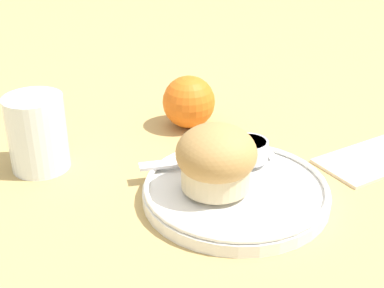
{
  "coord_description": "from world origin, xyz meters",
  "views": [
    {
      "loc": [
        -0.3,
        -0.42,
        0.32
      ],
      "look_at": [
        -0.03,
        0.03,
        0.06
      ],
      "focal_mm": 50.0,
      "sensor_mm": 36.0,
      "label": 1
    }
  ],
  "objects": [
    {
      "name": "cream_ramekin",
      "position": [
        0.04,
        0.02,
        0.03
      ],
      "size": [
        0.04,
        0.04,
        0.02
      ],
      "color": "silver",
      "rests_on": "plate"
    },
    {
      "name": "ground_plane",
      "position": [
        0.0,
        0.0,
        0.0
      ],
      "size": [
        3.0,
        3.0,
        0.0
      ],
      "primitive_type": "plane",
      "color": "tan"
    },
    {
      "name": "berry_pair",
      "position": [
        0.01,
        0.03,
        0.03
      ],
      "size": [
        0.02,
        0.01,
        0.01
      ],
      "color": "#4C194C",
      "rests_on": "plate"
    },
    {
      "name": "muffin",
      "position": [
        -0.02,
        -0.01,
        0.05
      ],
      "size": [
        0.09,
        0.09,
        0.07
      ],
      "color": "beige",
      "rests_on": "plate"
    },
    {
      "name": "juice_glass",
      "position": [
        -0.16,
        0.16,
        0.05
      ],
      "size": [
        0.07,
        0.07,
        0.09
      ],
      "color": "silver",
      "rests_on": "ground_plane"
    },
    {
      "name": "folded_napkin",
      "position": [
        0.2,
        -0.04,
        0.0
      ],
      "size": [
        0.14,
        0.08,
        0.01
      ],
      "color": "beige",
      "rests_on": "ground_plane"
    },
    {
      "name": "plate",
      "position": [
        -0.0,
        -0.02,
        0.01
      ],
      "size": [
        0.2,
        0.2,
        0.02
      ],
      "color": "white",
      "rests_on": "ground_plane"
    },
    {
      "name": "orange_fruit",
      "position": [
        0.05,
        0.17,
        0.04
      ],
      "size": [
        0.07,
        0.07,
        0.07
      ],
      "color": "orange",
      "rests_on": "ground_plane"
    },
    {
      "name": "butter_knife",
      "position": [
        0.0,
        0.04,
        0.02
      ],
      "size": [
        0.16,
        0.06,
        0.0
      ],
      "rotation": [
        0.0,
        0.0,
        -0.32
      ],
      "color": "silver",
      "rests_on": "plate"
    }
  ]
}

